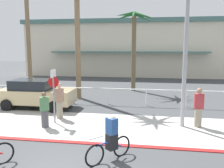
{
  "coord_description": "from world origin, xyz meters",
  "views": [
    {
      "loc": [
        2.54,
        -6.15,
        3.61
      ],
      "look_at": [
        0.65,
        6.0,
        1.7
      ],
      "focal_mm": 38.51,
      "sensor_mm": 36.0,
      "label": 1
    }
  ],
  "objects_px": {
    "palm_tree_4": "(134,30)",
    "pedestrian_0": "(199,109)",
    "pedestrian_2": "(59,102)",
    "cyclist_blue_0": "(111,139)",
    "streetlight_curb": "(187,31)",
    "car_tan_1": "(36,93)",
    "pedestrian_1": "(45,111)",
    "stop_sign_bike_lane": "(54,88)",
    "palm_tree_2": "(27,8)"
  },
  "relations": [
    {
      "from": "palm_tree_4",
      "to": "pedestrian_0",
      "type": "bearing_deg",
      "value": -68.23
    },
    {
      "from": "pedestrian_2",
      "to": "pedestrian_0",
      "type": "bearing_deg",
      "value": -2.79
    },
    {
      "from": "palm_tree_4",
      "to": "cyclist_blue_0",
      "type": "bearing_deg",
      "value": -89.43
    },
    {
      "from": "streetlight_curb",
      "to": "pedestrian_2",
      "type": "height_order",
      "value": "streetlight_curb"
    },
    {
      "from": "pedestrian_2",
      "to": "palm_tree_4",
      "type": "bearing_deg",
      "value": 69.6
    },
    {
      "from": "pedestrian_2",
      "to": "car_tan_1",
      "type": "bearing_deg",
      "value": 139.88
    },
    {
      "from": "pedestrian_2",
      "to": "pedestrian_1",
      "type": "bearing_deg",
      "value": -95.93
    },
    {
      "from": "streetlight_curb",
      "to": "pedestrian_1",
      "type": "relative_size",
      "value": 4.59
    },
    {
      "from": "cyclist_blue_0",
      "to": "pedestrian_2",
      "type": "bearing_deg",
      "value": 128.78
    },
    {
      "from": "palm_tree_4",
      "to": "stop_sign_bike_lane",
      "type": "bearing_deg",
      "value": -108.63
    },
    {
      "from": "cyclist_blue_0",
      "to": "pedestrian_0",
      "type": "bearing_deg",
      "value": 47.91
    },
    {
      "from": "palm_tree_4",
      "to": "car_tan_1",
      "type": "height_order",
      "value": "palm_tree_4"
    },
    {
      "from": "pedestrian_0",
      "to": "palm_tree_4",
      "type": "bearing_deg",
      "value": 111.77
    },
    {
      "from": "palm_tree_4",
      "to": "pedestrian_2",
      "type": "xyz_separation_m",
      "value": [
        -3.16,
        -8.5,
        -4.12
      ]
    },
    {
      "from": "pedestrian_1",
      "to": "car_tan_1",
      "type": "bearing_deg",
      "value": 121.9
    },
    {
      "from": "palm_tree_2",
      "to": "cyclist_blue_0",
      "type": "height_order",
      "value": "palm_tree_2"
    },
    {
      "from": "stop_sign_bike_lane",
      "to": "palm_tree_2",
      "type": "relative_size",
      "value": 0.28
    },
    {
      "from": "cyclist_blue_0",
      "to": "stop_sign_bike_lane",
      "type": "bearing_deg",
      "value": 134.17
    },
    {
      "from": "stop_sign_bike_lane",
      "to": "pedestrian_1",
      "type": "height_order",
      "value": "stop_sign_bike_lane"
    },
    {
      "from": "palm_tree_4",
      "to": "pedestrian_2",
      "type": "bearing_deg",
      "value": -110.4
    },
    {
      "from": "car_tan_1",
      "to": "cyclist_blue_0",
      "type": "height_order",
      "value": "car_tan_1"
    },
    {
      "from": "stop_sign_bike_lane",
      "to": "pedestrian_0",
      "type": "distance_m",
      "value": 6.71
    },
    {
      "from": "cyclist_blue_0",
      "to": "pedestrian_1",
      "type": "relative_size",
      "value": 0.92
    },
    {
      "from": "palm_tree_4",
      "to": "pedestrian_1",
      "type": "distance_m",
      "value": 11.27
    },
    {
      "from": "stop_sign_bike_lane",
      "to": "streetlight_curb",
      "type": "height_order",
      "value": "streetlight_curb"
    },
    {
      "from": "pedestrian_1",
      "to": "pedestrian_0",
      "type": "bearing_deg",
      "value": 9.07
    },
    {
      "from": "palm_tree_4",
      "to": "pedestrian_0",
      "type": "distance_m",
      "value": 10.36
    },
    {
      "from": "stop_sign_bike_lane",
      "to": "cyclist_blue_0",
      "type": "xyz_separation_m",
      "value": [
        3.24,
        -3.34,
        -0.98
      ]
    },
    {
      "from": "cyclist_blue_0",
      "to": "palm_tree_4",
      "type": "bearing_deg",
      "value": 90.57
    },
    {
      "from": "streetlight_curb",
      "to": "cyclist_blue_0",
      "type": "distance_m",
      "value": 5.7
    },
    {
      "from": "streetlight_curb",
      "to": "pedestrian_1",
      "type": "distance_m",
      "value": 7.13
    },
    {
      "from": "pedestrian_2",
      "to": "palm_tree_2",
      "type": "bearing_deg",
      "value": 124.98
    },
    {
      "from": "palm_tree_4",
      "to": "cyclist_blue_0",
      "type": "distance_m",
      "value": 13.29
    },
    {
      "from": "palm_tree_4",
      "to": "car_tan_1",
      "type": "distance_m",
      "value": 9.47
    },
    {
      "from": "streetlight_curb",
      "to": "pedestrian_2",
      "type": "relative_size",
      "value": 4.13
    },
    {
      "from": "cyclist_blue_0",
      "to": "pedestrian_2",
      "type": "relative_size",
      "value": 0.83
    },
    {
      "from": "palm_tree_2",
      "to": "pedestrian_1",
      "type": "bearing_deg",
      "value": -59.58
    },
    {
      "from": "palm_tree_4",
      "to": "pedestrian_2",
      "type": "relative_size",
      "value": 3.53
    },
    {
      "from": "palm_tree_4",
      "to": "cyclist_blue_0",
      "type": "relative_size",
      "value": 4.27
    },
    {
      "from": "streetlight_curb",
      "to": "pedestrian_0",
      "type": "bearing_deg",
      "value": 20.23
    },
    {
      "from": "streetlight_curb",
      "to": "cyclist_blue_0",
      "type": "xyz_separation_m",
      "value": [
        -2.71,
        -3.51,
        -3.58
      ]
    },
    {
      "from": "pedestrian_0",
      "to": "cyclist_blue_0",
      "type": "bearing_deg",
      "value": -132.09
    },
    {
      "from": "streetlight_curb",
      "to": "pedestrian_0",
      "type": "xyz_separation_m",
      "value": [
        0.69,
        0.25,
        -3.43
      ]
    },
    {
      "from": "palm_tree_2",
      "to": "palm_tree_4",
      "type": "xyz_separation_m",
      "value": [
        9.25,
        -0.2,
        -1.89
      ]
    },
    {
      "from": "streetlight_curb",
      "to": "palm_tree_4",
      "type": "xyz_separation_m",
      "value": [
        -2.83,
        9.08,
        0.69
      ]
    },
    {
      "from": "car_tan_1",
      "to": "cyclist_blue_0",
      "type": "bearing_deg",
      "value": -47.33
    },
    {
      "from": "car_tan_1",
      "to": "pedestrian_2",
      "type": "bearing_deg",
      "value": -40.12
    },
    {
      "from": "stop_sign_bike_lane",
      "to": "pedestrian_2",
      "type": "distance_m",
      "value": 1.12
    },
    {
      "from": "streetlight_curb",
      "to": "cyclist_blue_0",
      "type": "bearing_deg",
      "value": -127.68
    },
    {
      "from": "pedestrian_0",
      "to": "pedestrian_1",
      "type": "height_order",
      "value": "pedestrian_0"
    }
  ]
}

